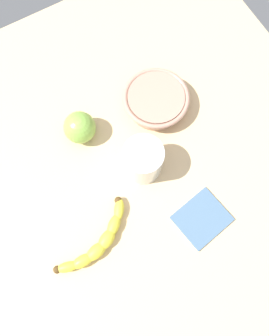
{
  "coord_description": "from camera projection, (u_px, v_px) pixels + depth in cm",
  "views": [
    {
      "loc": [
        -3.53,
        -14.42,
        83.59
      ],
      "look_at": [
        8.01,
        5.86,
        5.0
      ],
      "focal_mm": 36.76,
      "sensor_mm": 36.0,
      "label": 1
    }
  ],
  "objects": [
    {
      "name": "wooden_tabletop",
      "position": [
        118.0,
        208.0,
        0.83
      ],
      "size": [
        120.0,
        120.0,
        3.0
      ],
      "primitive_type": "cube",
      "color": "#DAB885",
      "rests_on": "ground"
    },
    {
      "name": "green_apple_fruit",
      "position": [
        80.0,
        127.0,
        0.83
      ],
      "size": [
        7.85,
        7.85,
        7.85
      ],
      "primitive_type": "sphere",
      "color": "#84B747",
      "rests_on": "wooden_tabletop"
    },
    {
      "name": "folded_napkin",
      "position": [
        202.0,
        218.0,
        0.8
      ],
      "size": [
        13.01,
        11.92,
        0.6
      ],
      "primitive_type": "cube",
      "rotation": [
        0.0,
        0.0,
        0.17
      ],
      "color": "slate",
      "rests_on": "wooden_tabletop"
    },
    {
      "name": "smoothie_glass",
      "position": [
        143.0,
        160.0,
        0.8
      ],
      "size": [
        9.34,
        9.34,
        9.94
      ],
      "color": "silver",
      "rests_on": "wooden_tabletop"
    },
    {
      "name": "banana",
      "position": [
        98.0,
        242.0,
        0.77
      ],
      "size": [
        21.19,
        10.71,
        3.04
      ],
      "rotation": [
        0.0,
        0.0,
        0.35
      ],
      "color": "yellow",
      "rests_on": "wooden_tabletop"
    },
    {
      "name": "ceramic_bowl",
      "position": [
        156.0,
        100.0,
        0.86
      ],
      "size": [
        16.65,
        16.65,
        4.87
      ],
      "color": "tan",
      "rests_on": "wooden_tabletop"
    }
  ]
}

